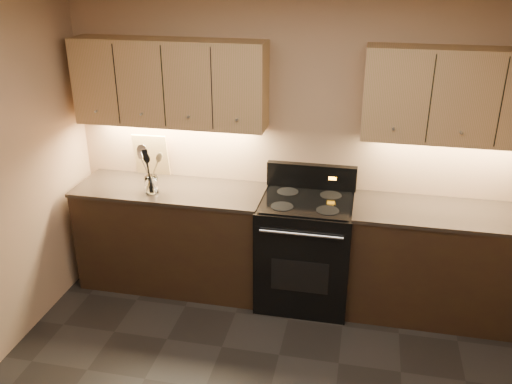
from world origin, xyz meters
TOP-DOWN VIEW (x-y plane):
  - wall_back at (0.00, 2.00)m, footprint 4.00×0.04m
  - counter_left at (-1.10, 1.70)m, footprint 1.62×0.62m
  - counter_right at (1.18, 1.70)m, footprint 1.46×0.62m
  - stove at (0.08, 1.68)m, footprint 0.76×0.68m
  - upper_cab_left at (-1.10, 1.85)m, footprint 1.60×0.30m
  - upper_cab_right at (1.18, 1.85)m, footprint 1.44×0.30m
  - outlet_plate at (-1.30, 1.99)m, footprint 0.08×0.01m
  - utensil_crock at (-1.22, 1.58)m, footprint 0.15×0.15m
  - cutting_board at (-1.36, 1.95)m, footprint 0.31×0.10m
  - wooden_spoon at (-1.25, 1.56)m, footprint 0.17×0.15m
  - black_spoon at (-1.23, 1.61)m, footprint 0.07×0.08m
  - black_turner at (-1.20, 1.56)m, footprint 0.16×0.14m
  - steel_spatula at (-1.19, 1.59)m, footprint 0.22×0.11m
  - steel_skimmer at (-1.18, 1.56)m, footprint 0.21×0.16m

SIDE VIEW (x-z plane):
  - counter_left at x=-1.10m, z-range 0.00..0.93m
  - counter_right at x=1.18m, z-range 0.00..0.93m
  - stove at x=0.08m, z-range -0.09..1.05m
  - utensil_crock at x=-1.22m, z-range 0.92..1.06m
  - black_spoon at x=-1.23m, z-range 0.94..1.27m
  - wooden_spoon at x=-1.25m, z-range 0.95..1.28m
  - outlet_plate at x=-1.30m, z-range 1.06..1.18m
  - cutting_board at x=-1.36m, z-range 0.93..1.32m
  - steel_spatula at x=-1.19m, z-range 0.94..1.31m
  - black_turner at x=-1.20m, z-range 0.94..1.32m
  - steel_skimmer at x=-1.18m, z-range 0.94..1.34m
  - wall_back at x=0.00m, z-range 0.00..2.60m
  - upper_cab_left at x=-1.10m, z-range 1.45..2.15m
  - upper_cab_right at x=1.18m, z-range 1.45..2.15m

